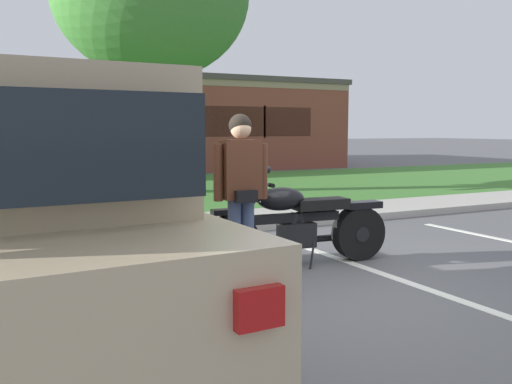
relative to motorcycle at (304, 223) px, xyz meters
name	(u,v)px	position (x,y,z in m)	size (l,w,h in m)	color
ground_plane	(317,292)	(-0.45, -0.98, -0.49)	(140.00, 140.00, 0.00)	#565659
curb_strip	(201,231)	(-0.45, 2.19, -0.43)	(60.00, 0.20, 0.12)	#ADA89E
concrete_walk	(182,224)	(-0.45, 3.04, -0.45)	(60.00, 1.50, 0.08)	#ADA89E
grass_lawn	(118,193)	(-0.45, 7.83, -0.46)	(60.00, 8.06, 0.06)	#3D752D
stall_stripe_0	(130,313)	(-2.19, -0.78, -0.49)	(0.12, 4.40, 0.01)	silver
stall_stripe_1	(386,275)	(0.55, -0.78, -0.49)	(0.12, 4.40, 0.01)	silver
motorcycle	(304,223)	(0.00, 0.00, 0.00)	(2.24, 0.82, 1.26)	black
rider_person	(241,186)	(-0.95, -0.34, 0.50)	(0.57, 0.32, 1.70)	black
handbag	(238,282)	(-1.17, -0.77, -0.34)	(0.28, 0.13, 0.36)	#562D19
hedge_center_left	(96,159)	(-0.23, 11.83, 0.16)	(2.47, 0.90, 1.24)	#336B2D
brick_building	(23,124)	(-1.90, 18.36, 1.28)	(23.94, 10.79, 3.53)	brown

